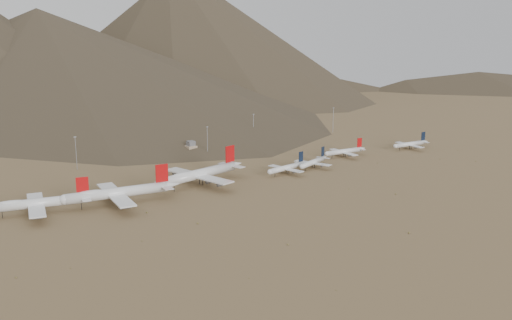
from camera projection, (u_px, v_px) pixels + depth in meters
ground at (245, 191)px, 376.44m from camera, size 3000.00×3000.00×0.00m
widebody_west at (38, 203)px, 328.55m from camera, size 64.68×50.99×19.60m
widebody_centre at (118, 192)px, 346.53m from camera, size 74.10×57.73×22.13m
widebody_east at (200, 174)px, 390.67m from camera, size 77.00×60.25×23.10m
narrowbody_a at (287, 167)px, 422.65m from camera, size 43.09×31.36×14.29m
narrowbody_b at (314, 162)px, 440.97m from camera, size 40.77×30.43×14.02m
narrowbody_c at (345, 151)px, 479.03m from camera, size 43.75×31.62×14.45m
narrowbody_d at (411, 144)px, 510.31m from camera, size 42.69×30.86×14.10m
control_tower at (191, 149)px, 486.29m from camera, size 8.00×8.00×12.00m
mast_west at (76, 151)px, 432.78m from camera, size 2.00×0.60×25.70m
mast_centre at (207, 140)px, 477.95m from camera, size 2.00×0.60×25.70m
mast_east at (253, 126)px, 548.65m from camera, size 2.00×0.60×25.70m
mast_far_east at (333, 119)px, 593.56m from camera, size 2.00×0.60×25.70m
desert_scrub at (338, 221)px, 317.85m from camera, size 435.90×176.71×0.90m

